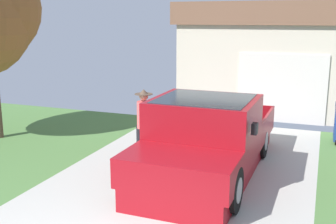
# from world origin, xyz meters

# --- Properties ---
(pickup_truck) EXTENTS (2.20, 5.11, 1.68)m
(pickup_truck) POSITION_xyz_m (0.37, 4.42, 0.74)
(pickup_truck) COLOR maroon
(pickup_truck) RESTS_ON ground
(person_with_hat) EXTENTS (0.45, 0.39, 1.75)m
(person_with_hat) POSITION_xyz_m (-1.04, 4.50, 0.97)
(person_with_hat) COLOR black
(person_with_hat) RESTS_ON ground
(handbag) EXTENTS (0.36, 0.18, 0.42)m
(handbag) POSITION_xyz_m (-0.80, 4.24, 0.13)
(handbag) COLOR #232328
(handbag) RESTS_ON ground
(house_with_garage) EXTENTS (9.69, 6.69, 3.76)m
(house_with_garage) POSITION_xyz_m (2.49, 12.96, 1.90)
(house_with_garage) COLOR beige
(house_with_garage) RESTS_ON ground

